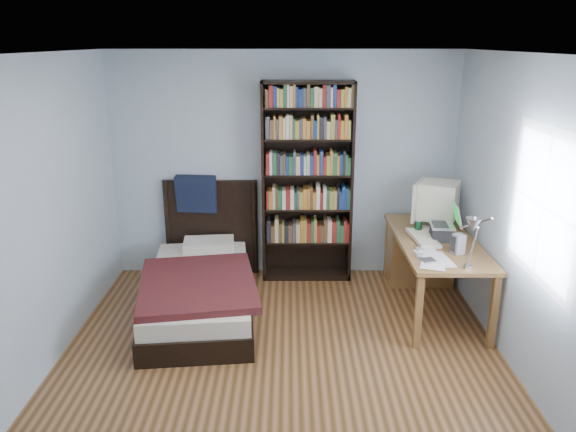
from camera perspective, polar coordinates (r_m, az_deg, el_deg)
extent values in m
plane|color=#4F3317|center=(4.77, -0.65, -15.44)|extent=(4.20, 4.20, 0.00)
plane|color=white|center=(4.00, -0.78, 16.16)|extent=(4.20, 4.20, 0.00)
cube|color=#AABDC7|center=(6.25, -0.46, 5.08)|extent=(3.80, 0.04, 2.50)
cube|color=#AABDC7|center=(2.33, -1.42, -17.71)|extent=(3.80, 0.04, 2.50)
cube|color=#AABDC7|center=(4.65, -24.81, -0.95)|extent=(0.04, 4.20, 2.50)
cube|color=#AABDC7|center=(4.61, 23.65, -0.98)|extent=(0.04, 4.20, 2.50)
cube|color=white|center=(4.42, 24.56, 0.87)|extent=(0.01, 1.14, 1.14)
cube|color=white|center=(4.41, 24.49, 0.87)|extent=(0.01, 1.00, 1.00)
cube|color=brown|center=(5.68, 14.84, -2.47)|extent=(0.75, 1.68, 0.04)
cube|color=brown|center=(5.04, 13.11, -9.48)|extent=(0.06, 0.06, 0.69)
cube|color=brown|center=(5.23, 20.16, -9.15)|extent=(0.06, 0.06, 0.69)
cube|color=brown|center=(6.46, 10.09, -3.16)|extent=(0.06, 0.06, 0.69)
cube|color=brown|center=(6.60, 15.66, -3.09)|extent=(0.06, 0.06, 0.69)
cube|color=brown|center=(6.37, 13.23, -3.66)|extent=(0.69, 0.40, 0.68)
cube|color=beige|center=(6.06, 14.43, -0.82)|extent=(0.33, 0.31, 0.03)
cylinder|color=beige|center=(6.05, 14.46, -0.42)|extent=(0.10, 0.10, 0.06)
cube|color=beige|center=(6.00, 14.90, 1.59)|extent=(0.52, 0.51, 0.38)
cube|color=beige|center=(5.95, 13.03, 1.60)|extent=(0.20, 0.38, 0.40)
cube|color=#46A8FE|center=(5.94, 12.89, 1.60)|extent=(0.13, 0.28, 0.26)
cube|color=#2D2D30|center=(5.66, 15.31, -1.65)|extent=(0.22, 0.25, 0.13)
cube|color=silver|center=(5.64, 15.37, -0.92)|extent=(0.25, 0.31, 0.02)
cube|color=#2D2D30|center=(5.63, 15.18, -0.81)|extent=(0.16, 0.24, 0.00)
cube|color=silver|center=(5.65, 16.81, 0.16)|extent=(0.10, 0.30, 0.21)
cube|color=#0CBF26|center=(5.64, 16.70, 0.16)|extent=(0.07, 0.24, 0.16)
cube|color=#99999E|center=(5.03, 17.82, -4.90)|extent=(0.06, 0.05, 0.04)
cylinder|color=#99999E|center=(4.91, 18.25, -2.95)|extent=(0.02, 0.14, 0.38)
cylinder|color=#99999E|center=(4.61, 18.52, -0.70)|extent=(0.16, 0.31, 0.19)
cone|color=#99999E|center=(4.45, 18.30, -0.83)|extent=(0.12, 0.12, 0.10)
cube|color=beige|center=(5.62, 13.54, -2.18)|extent=(0.25, 0.53, 0.05)
cube|color=gray|center=(5.32, 16.94, -2.74)|extent=(0.12, 0.12, 0.18)
cylinder|color=#073618|center=(5.79, 13.11, -1.08)|extent=(0.07, 0.07, 0.13)
ellipsoid|color=silver|center=(5.88, 13.97, -1.35)|extent=(0.06, 0.11, 0.04)
cube|color=silver|center=(5.34, 13.17, -3.31)|extent=(0.05, 0.10, 0.02)
cube|color=gray|center=(5.18, 13.25, -3.93)|extent=(0.08, 0.11, 0.02)
cube|color=gray|center=(5.08, 14.08, -4.44)|extent=(0.13, 0.13, 0.02)
cube|color=black|center=(6.14, -2.51, 3.34)|extent=(0.03, 0.30, 2.19)
cube|color=black|center=(6.17, 6.41, 3.32)|extent=(0.03, 0.30, 2.19)
cube|color=black|center=(5.96, 2.07, 13.45)|extent=(0.99, 0.30, 0.03)
cube|color=black|center=(6.48, 1.86, -5.84)|extent=(0.99, 0.30, 0.06)
cube|color=black|center=(6.27, 1.92, 3.65)|extent=(0.99, 0.02, 2.19)
cube|color=olive|center=(6.11, 1.97, 3.56)|extent=(0.91, 0.22, 1.99)
cube|color=black|center=(5.70, -8.91, -8.57)|extent=(1.19, 2.08, 0.22)
cube|color=beige|center=(5.62, -9.01, -6.83)|extent=(1.14, 2.01, 0.16)
cube|color=maroon|center=(5.35, -9.15, -6.85)|extent=(1.26, 1.45, 0.07)
cube|color=beige|center=(6.25, -8.03, -2.94)|extent=(0.58, 0.40, 0.12)
cube|color=black|center=(6.46, -7.76, -1.12)|extent=(1.05, 0.05, 1.10)
cylinder|color=black|center=(6.53, -12.10, -1.16)|extent=(0.06, 0.06, 1.10)
cylinder|color=black|center=(6.39, -3.37, -1.19)|extent=(0.06, 0.06, 1.10)
cube|color=black|center=(6.34, -9.29, 2.23)|extent=(0.46, 0.20, 0.43)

